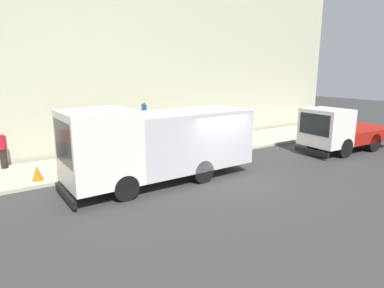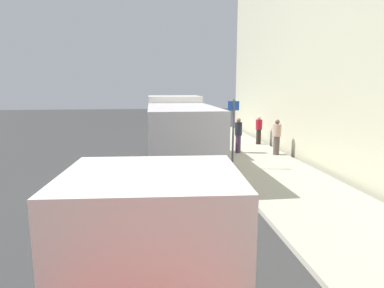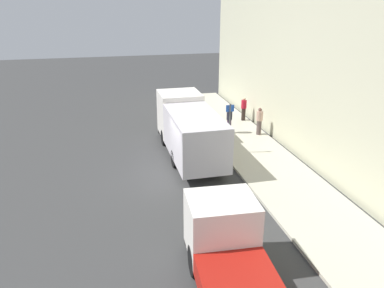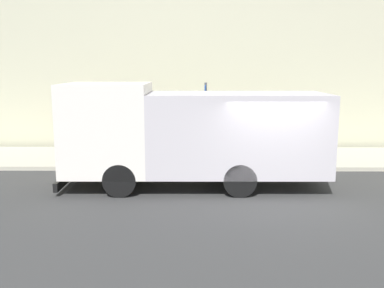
{
  "view_description": "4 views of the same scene",
  "coord_description": "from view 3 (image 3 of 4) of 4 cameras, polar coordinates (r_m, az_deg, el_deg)",
  "views": [
    {
      "loc": [
        -9.53,
        8.0,
        4.21
      ],
      "look_at": [
        1.37,
        0.58,
        1.26
      ],
      "focal_mm": 31.0,
      "sensor_mm": 36.0,
      "label": 1
    },
    {
      "loc": [
        0.25,
        -10.45,
        3.31
      ],
      "look_at": [
        1.5,
        -0.04,
        1.46
      ],
      "focal_mm": 30.23,
      "sensor_mm": 36.0,
      "label": 2
    },
    {
      "loc": [
        -2.96,
        -16.28,
        8.01
      ],
      "look_at": [
        1.08,
        0.86,
        1.15
      ],
      "focal_mm": 35.52,
      "sensor_mm": 36.0,
      "label": 3
    },
    {
      "loc": [
        -10.77,
        2.02,
        3.37
      ],
      "look_at": [
        1.13,
        2.13,
        1.23
      ],
      "focal_mm": 40.63,
      "sensor_mm": 36.0,
      "label": 4
    }
  ],
  "objects": [
    {
      "name": "street_sign_post",
      "position": [
        20.07,
        5.66,
        2.95
      ],
      "size": [
        0.44,
        0.08,
        2.72
      ],
      "color": "#4C5156",
      "rests_on": "sidewalk"
    },
    {
      "name": "traffic_cone_orange",
      "position": [
        24.54,
        2.92,
        3.23
      ],
      "size": [
        0.4,
        0.4,
        0.57
      ],
      "primitive_type": "cone",
      "color": "orange",
      "rests_on": "sidewalk"
    },
    {
      "name": "building_facade",
      "position": [
        19.27,
        18.68,
        12.98
      ],
      "size": [
        0.5,
        30.0,
        11.17
      ],
      "primitive_type": "cube",
      "color": "#BDBB9C",
      "rests_on": "ground"
    },
    {
      "name": "pedestrian_third",
      "position": [
        23.32,
        10.08,
        3.47
      ],
      "size": [
        0.55,
        0.55,
        1.67
      ],
      "rotation": [
        0.0,
        0.0,
        5.44
      ],
      "color": "#544543",
      "rests_on": "sidewalk"
    },
    {
      "name": "ground",
      "position": [
        18.39,
        -2.68,
        -4.57
      ],
      "size": [
        80.0,
        80.0,
        0.0
      ],
      "primitive_type": "plane",
      "color": "#353635"
    },
    {
      "name": "small_flatbed_truck",
      "position": [
        11.27,
        5.91,
        -16.71
      ],
      "size": [
        2.38,
        5.77,
        2.33
      ],
      "rotation": [
        0.0,
        0.0,
        -0.06
      ],
      "color": "white",
      "rests_on": "ground"
    },
    {
      "name": "sidewalk",
      "position": [
        19.7,
        11.12,
        -2.92
      ],
      "size": [
        3.56,
        30.0,
        0.13
      ],
      "primitive_type": "cube",
      "color": "#B4B09C",
      "rests_on": "ground"
    },
    {
      "name": "large_utility_truck",
      "position": [
        19.98,
        -0.46,
        2.44
      ],
      "size": [
        2.38,
        7.34,
        2.91
      ],
      "rotation": [
        0.0,
        0.0,
        0.01
      ],
      "color": "white",
      "rests_on": "ground"
    },
    {
      "name": "pedestrian_standing",
      "position": [
        25.95,
        7.78,
        5.33
      ],
      "size": [
        0.43,
        0.43,
        1.59
      ],
      "rotation": [
        0.0,
        0.0,
        3.35
      ],
      "color": "black",
      "rests_on": "sidewalk"
    },
    {
      "name": "pedestrian_walking",
      "position": [
        23.32,
        5.62,
        3.78
      ],
      "size": [
        0.49,
        0.49,
        1.7
      ],
      "rotation": [
        0.0,
        0.0,
        5.37
      ],
      "color": "#422E4A",
      "rests_on": "sidewalk"
    }
  ]
}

